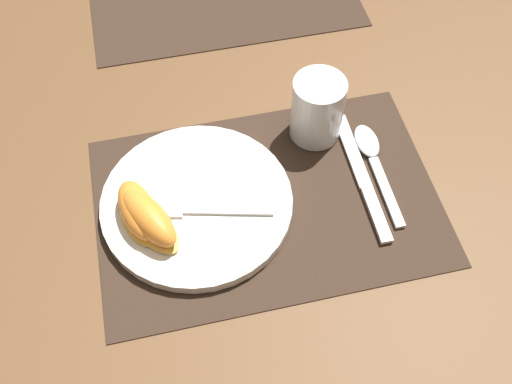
# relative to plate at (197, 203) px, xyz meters

# --- Properties ---
(ground_plane) EXTENTS (3.00, 3.00, 0.00)m
(ground_plane) POSITION_rel_plate_xyz_m (0.10, -0.01, -0.01)
(ground_plane) COLOR brown
(placemat) EXTENTS (0.47, 0.32, 0.00)m
(placemat) POSITION_rel_plate_xyz_m (0.10, -0.01, -0.01)
(placemat) COLOR #38281E
(placemat) RESTS_ON ground_plane
(plate) EXTENTS (0.26, 0.26, 0.02)m
(plate) POSITION_rel_plate_xyz_m (0.00, 0.00, 0.00)
(plate) COLOR white
(plate) RESTS_ON placemat
(juice_glass) EXTENTS (0.08, 0.08, 0.10)m
(juice_glass) POSITION_rel_plate_xyz_m (0.20, 0.09, 0.04)
(juice_glass) COLOR silver
(juice_glass) RESTS_ON placemat
(knife) EXTENTS (0.02, 0.23, 0.01)m
(knife) POSITION_rel_plate_xyz_m (0.24, -0.01, -0.01)
(knife) COLOR silver
(knife) RESTS_ON placemat
(spoon) EXTENTS (0.03, 0.18, 0.01)m
(spoon) POSITION_rel_plate_xyz_m (0.26, 0.03, -0.00)
(spoon) COLOR silver
(spoon) RESTS_ON placemat
(fork) EXTENTS (0.20, 0.07, 0.00)m
(fork) POSITION_rel_plate_xyz_m (-0.01, -0.01, 0.01)
(fork) COLOR silver
(fork) RESTS_ON plate
(citrus_wedge_0) EXTENTS (0.07, 0.11, 0.04)m
(citrus_wedge_0) POSITION_rel_plate_xyz_m (-0.08, -0.01, 0.02)
(citrus_wedge_0) COLOR #F7C656
(citrus_wedge_0) RESTS_ON plate
(citrus_wedge_1) EXTENTS (0.09, 0.12, 0.05)m
(citrus_wedge_1) POSITION_rel_plate_xyz_m (-0.07, -0.03, 0.03)
(citrus_wedge_1) COLOR #F7C656
(citrus_wedge_1) RESTS_ON plate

